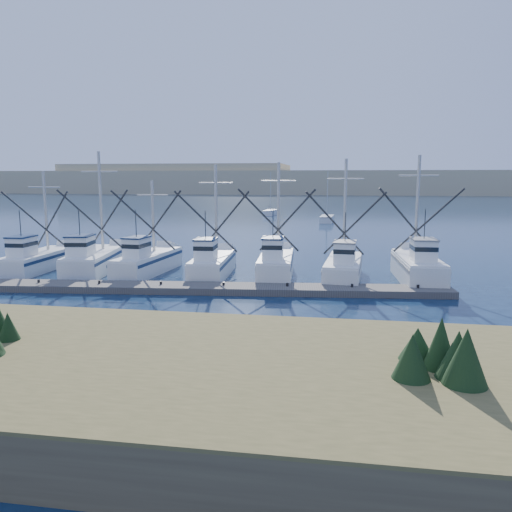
{
  "coord_description": "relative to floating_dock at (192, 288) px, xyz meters",
  "views": [
    {
      "loc": [
        2.77,
        -24.05,
        7.13
      ],
      "look_at": [
        -2.33,
        8.0,
        2.01
      ],
      "focal_mm": 35.0,
      "sensor_mm": 36.0,
      "label": 1
    }
  ],
  "objects": [
    {
      "name": "shore_bank",
      "position": [
        -1.94,
        -15.71,
        0.59
      ],
      "size": [
        40.0,
        10.0,
        1.6
      ],
      "primitive_type": "cube",
      "color": "#4C422D",
      "rests_on": "ground"
    },
    {
      "name": "floating_dock",
      "position": [
        0.0,
        0.0,
        0.0
      ],
      "size": [
        32.31,
        5.1,
        0.43
      ],
      "primitive_type": "cube",
      "rotation": [
        0.0,
        0.0,
        0.09
      ],
      "color": "#57534E",
      "rests_on": "ground"
    },
    {
      "name": "dune_ridge",
      "position": [
        6.06,
        204.29,
        4.79
      ],
      "size": [
        360.0,
        60.0,
        10.0
      ],
      "primitive_type": "cube",
      "color": "tan",
      "rests_on": "ground"
    },
    {
      "name": "ground",
      "position": [
        6.06,
        -5.71,
        -0.21
      ],
      "size": [
        500.0,
        500.0,
        0.0
      ],
      "primitive_type": "plane",
      "color": "#0B1C33",
      "rests_on": "ground"
    },
    {
      "name": "sailboat_far",
      "position": [
        -3.46,
        64.83,
        0.28
      ],
      "size": [
        2.28,
        5.4,
        8.1
      ],
      "rotation": [
        0.0,
        0.0,
        -0.09
      ],
      "color": "white",
      "rests_on": "ground"
    },
    {
      "name": "trawler_fleet",
      "position": [
        0.29,
        5.01,
        0.74
      ],
      "size": [
        31.01,
        8.48,
        9.11
      ],
      "color": "white",
      "rests_on": "ground"
    },
    {
      "name": "sailboat_near",
      "position": [
        7.47,
        51.64,
        0.27
      ],
      "size": [
        2.24,
        6.38,
        8.1
      ],
      "rotation": [
        0.0,
        0.0,
        -0.05
      ],
      "color": "white",
      "rests_on": "ground"
    }
  ]
}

